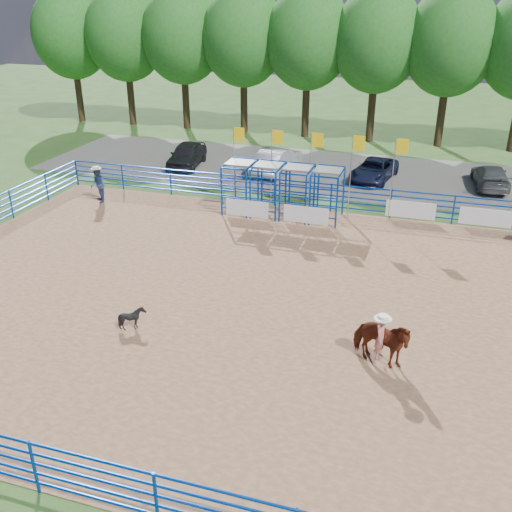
# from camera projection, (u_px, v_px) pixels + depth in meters

# --- Properties ---
(ground) EXTENTS (120.00, 120.00, 0.00)m
(ground) POSITION_uv_depth(u_px,v_px,m) (280.00, 303.00, 20.87)
(ground) COLOR #385B24
(ground) RESTS_ON ground
(arena_dirt) EXTENTS (30.00, 20.00, 0.02)m
(arena_dirt) POSITION_uv_depth(u_px,v_px,m) (280.00, 303.00, 20.87)
(arena_dirt) COLOR #946A4A
(arena_dirt) RESTS_ON ground
(gravel_strip) EXTENTS (40.00, 10.00, 0.01)m
(gravel_strip) POSITION_uv_depth(u_px,v_px,m) (351.00, 174.00, 35.58)
(gravel_strip) COLOR slate
(gravel_strip) RESTS_ON ground
(horse_and_rider) EXTENTS (2.06, 1.35, 2.41)m
(horse_and_rider) POSITION_uv_depth(u_px,v_px,m) (381.00, 339.00, 17.10)
(horse_and_rider) COLOR maroon
(horse_and_rider) RESTS_ON arena_dirt
(calf) EXTENTS (0.89, 0.83, 0.83)m
(calf) POSITION_uv_depth(u_px,v_px,m) (132.00, 318.00, 19.11)
(calf) COLOR black
(calf) RESTS_ON arena_dirt
(spectator_cowboy) EXTENTS (1.14, 1.16, 1.94)m
(spectator_cowboy) POSITION_uv_depth(u_px,v_px,m) (98.00, 185.00, 30.42)
(spectator_cowboy) COLOR navy
(spectator_cowboy) RESTS_ON arena_dirt
(car_a) EXTENTS (2.34, 4.68, 1.53)m
(car_a) POSITION_uv_depth(u_px,v_px,m) (187.00, 155.00, 36.78)
(car_a) COLOR black
(car_a) RESTS_ON gravel_strip
(car_b) EXTENTS (2.28, 4.98, 1.58)m
(car_b) POSITION_uv_depth(u_px,v_px,m) (277.00, 160.00, 35.52)
(car_b) COLOR #979A9F
(car_b) RESTS_ON gravel_strip
(car_c) EXTENTS (2.83, 4.76, 1.24)m
(car_c) POSITION_uv_depth(u_px,v_px,m) (374.00, 170.00, 34.18)
(car_c) COLOR #161B38
(car_c) RESTS_ON gravel_strip
(car_d) EXTENTS (2.12, 4.51, 1.27)m
(car_d) POSITION_uv_depth(u_px,v_px,m) (491.00, 176.00, 32.93)
(car_d) COLOR #535355
(car_d) RESTS_ON gravel_strip
(perimeter_fence) EXTENTS (30.10, 20.10, 1.50)m
(perimeter_fence) POSITION_uv_depth(u_px,v_px,m) (280.00, 285.00, 20.56)
(perimeter_fence) COLOR #083AAD
(perimeter_fence) RESTS_ON ground
(chute_assembly) EXTENTS (19.32, 2.41, 4.20)m
(chute_assembly) POSITION_uv_depth(u_px,v_px,m) (290.00, 192.00, 28.50)
(chute_assembly) COLOR #083AAD
(chute_assembly) RESTS_ON ground
(treeline) EXTENTS (56.40, 6.40, 11.24)m
(treeline) POSITION_uv_depth(u_px,v_px,m) (378.00, 35.00, 40.18)
(treeline) COLOR #3F2B19
(treeline) RESTS_ON ground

